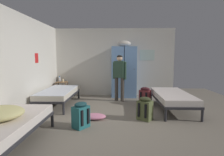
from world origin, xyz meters
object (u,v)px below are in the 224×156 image
object	(u,v)px
backpack_teal	(81,115)
clothes_pile_pink	(94,116)
bed_right	(172,97)
lotion_bottle	(63,80)
locker_bank	(124,71)
backpack_olive	(145,109)
bed_left_rear	(59,93)
bed_left_front	(6,125)
backpack_maroon	(145,96)
shelf_unit	(62,88)
person_traveler	(119,74)
water_bottle	(60,79)
bedding_heap	(0,113)

from	to	relation	value
backpack_teal	clothes_pile_pink	bearing A→B (deg)	66.90
bed_right	lotion_bottle	distance (m)	3.84
locker_bank	backpack_olive	distance (m)	2.62
bed_left_rear	backpack_teal	distance (m)	2.04
bed_left_front	backpack_maroon	world-z (taller)	backpack_maroon
backpack_olive	clothes_pile_pink	xyz separation A→B (m)	(-1.21, 0.01, -0.20)
locker_bank	bed_right	bearing A→B (deg)	-52.32
shelf_unit	person_traveler	size ratio (longest dim) A/B	0.37
backpack_maroon	backpack_olive	bearing A→B (deg)	-98.52
water_bottle	bedding_heap	bearing A→B (deg)	-85.99
shelf_unit	bed_left_front	world-z (taller)	shelf_unit
bed_right	backpack_olive	xyz separation A→B (m)	(-0.88, -0.82, -0.12)
locker_bank	bed_left_rear	bearing A→B (deg)	-148.38
locker_bank	water_bottle	world-z (taller)	locker_bank
backpack_olive	backpack_teal	size ratio (longest dim) A/B	1.00
lotion_bottle	backpack_olive	distance (m)	3.55
shelf_unit	backpack_maroon	world-z (taller)	shelf_unit
bed_left_front	backpack_maroon	size ratio (longest dim) A/B	3.45
person_traveler	bed_left_rear	bearing A→B (deg)	-162.61
shelf_unit	lotion_bottle	xyz separation A→B (m)	(0.07, -0.04, 0.29)
lotion_bottle	backpack_olive	world-z (taller)	lotion_bottle
bedding_heap	clothes_pile_pink	size ratio (longest dim) A/B	1.33
bedding_heap	clothes_pile_pink	distance (m)	2.04
lotion_bottle	water_bottle	bearing A→B (deg)	158.20
bed_right	bedding_heap	distance (m)	4.09
person_traveler	lotion_bottle	distance (m)	2.14
water_bottle	bed_right	bearing A→B (deg)	-23.37
bedding_heap	water_bottle	bearing A→B (deg)	94.01
backpack_maroon	backpack_olive	size ratio (longest dim) A/B	1.00
backpack_teal	lotion_bottle	bearing A→B (deg)	112.96
bed_left_rear	backpack_maroon	distance (m)	2.68
backpack_maroon	clothes_pile_pink	distance (m)	1.98
lotion_bottle	backpack_maroon	distance (m)	3.03
backpack_teal	backpack_maroon	bearing A→B (deg)	49.35
shelf_unit	backpack_teal	distance (m)	3.18
shelf_unit	backpack_teal	xyz separation A→B (m)	(1.28, -2.90, -0.09)
bed_right	backpack_maroon	bearing A→B (deg)	139.55
clothes_pile_pink	backpack_maroon	bearing A→B (deg)	44.31
clothes_pile_pink	bed_left_front	bearing A→B (deg)	-131.38
person_traveler	backpack_maroon	world-z (taller)	person_traveler
bed_right	lotion_bottle	xyz separation A→B (m)	(-3.52, 1.53, 0.25)
bed_left_rear	backpack_olive	size ratio (longest dim) A/B	3.45
bed_right	bedding_heap	size ratio (longest dim) A/B	2.60
backpack_olive	backpack_teal	world-z (taller)	same
bedding_heap	locker_bank	bearing A→B (deg)	61.92
locker_bank	backpack_olive	bearing A→B (deg)	-80.47
backpack_olive	lotion_bottle	bearing A→B (deg)	138.46
bed_right	clothes_pile_pink	distance (m)	2.25
backpack_maroon	backpack_teal	xyz separation A→B (m)	(-1.64, -1.91, 0.00)
shelf_unit	bed_left_front	bearing A→B (deg)	-86.24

